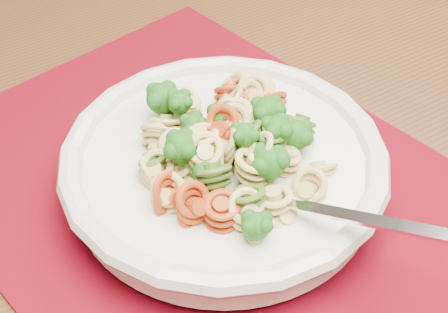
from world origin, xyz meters
The scene contains 5 objects.
dining_table centered at (-0.06, -0.17, 0.61)m, with size 1.64×1.35×0.70m.
placemat centered at (-0.10, -0.25, 0.71)m, with size 0.47×0.37×0.00m, color #62040E.
pasta_bowl centered at (-0.08, -0.24, 0.74)m, with size 0.27×0.27×0.05m.
pasta_broccoli_heap centered at (-0.08, -0.24, 0.75)m, with size 0.23×0.23×0.06m, color tan, non-canonical shape.
fork centered at (-0.02, -0.26, 0.75)m, with size 0.19×0.02×0.01m, color silver, non-canonical shape.
Camera 1 is at (0.15, -0.53, 1.10)m, focal length 50.00 mm.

